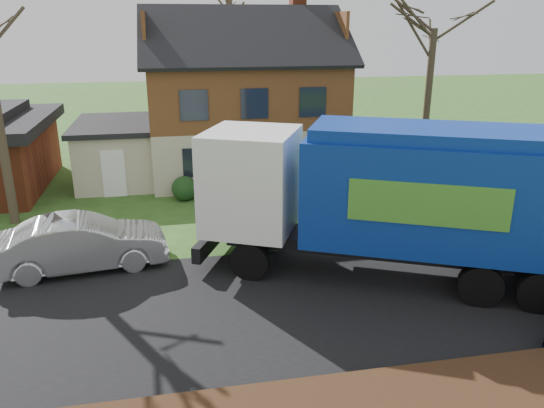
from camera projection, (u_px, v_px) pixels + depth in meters
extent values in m
plane|color=#2C521B|center=(243.00, 308.00, 14.34)|extent=(120.00, 120.00, 0.00)
cube|color=black|center=(243.00, 308.00, 14.34)|extent=(80.00, 7.00, 0.02)
cube|color=#BEB099|center=(243.00, 145.00, 27.26)|extent=(9.00, 7.50, 2.70)
cube|color=#513017|center=(242.00, 91.00, 26.37)|extent=(9.00, 7.50, 2.80)
cube|color=#BEB099|center=(118.00, 153.00, 25.71)|extent=(3.50, 5.50, 2.60)
cube|color=black|center=(116.00, 124.00, 25.24)|extent=(3.90, 5.90, 0.24)
cylinder|color=black|center=(250.00, 260.00, 15.84)|extent=(1.24, 0.86, 1.19)
cylinder|color=black|center=(270.00, 231.00, 18.04)|extent=(1.24, 0.86, 1.19)
cylinder|color=black|center=(480.00, 285.00, 14.35)|extent=(1.24, 0.86, 1.19)
cylinder|color=black|center=(471.00, 250.00, 16.55)|extent=(1.24, 0.86, 1.19)
cylinder|color=black|center=(540.00, 292.00, 14.01)|extent=(1.24, 0.86, 1.19)
cylinder|color=black|center=(522.00, 255.00, 16.21)|extent=(1.24, 0.86, 1.19)
cube|color=black|center=(389.00, 246.00, 15.90)|extent=(9.47, 5.37, 0.40)
cube|color=white|center=(251.00, 180.00, 16.31)|extent=(3.58, 3.69, 3.08)
cube|color=black|center=(213.00, 172.00, 16.54)|extent=(1.14, 2.31, 1.03)
cube|color=black|center=(212.00, 239.00, 17.31)|extent=(1.46, 2.71, 0.51)
cube|color=navy|center=(432.00, 193.00, 15.08)|extent=(7.72, 5.61, 3.08)
cube|color=navy|center=(438.00, 134.00, 14.52)|extent=(7.26, 5.16, 0.34)
cube|color=#42882C|center=(428.00, 205.00, 13.75)|extent=(3.74, 1.77, 1.14)
cube|color=#42882C|center=(425.00, 175.00, 16.41)|extent=(3.74, 1.77, 1.14)
imported|color=#B2B6BA|center=(82.00, 243.00, 16.43)|extent=(5.29, 2.42, 1.68)
cylinder|color=#3D3224|center=(427.00, 107.00, 24.86)|extent=(0.32, 0.32, 7.09)
cylinder|color=#443429|center=(230.00, 68.00, 34.87)|extent=(0.34, 0.34, 8.89)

